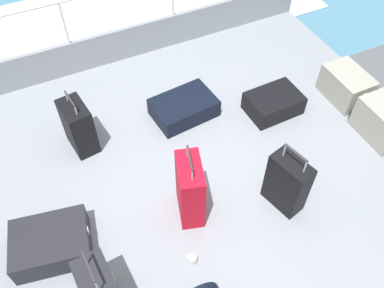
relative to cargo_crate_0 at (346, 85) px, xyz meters
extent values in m
cube|color=gray|center=(0.30, -2.12, -0.21)|extent=(4.40, 5.20, 0.06)
cube|color=gray|center=(-1.87, -2.12, 0.04)|extent=(0.06, 5.20, 0.45)
cylinder|color=silver|center=(-1.87, -2.82, 0.32)|extent=(0.04, 0.04, 1.00)
cylinder|color=silver|center=(-1.87, -1.43, 0.32)|extent=(0.04, 0.04, 1.00)
cube|color=white|center=(-3.30, -2.12, -0.52)|extent=(2.40, 7.28, 0.01)
cube|color=gray|center=(0.00, 0.00, 0.00)|extent=(0.57, 0.39, 0.36)
torus|color=tan|center=(-0.30, 0.00, 0.07)|extent=(0.02, 0.12, 0.12)
torus|color=tan|center=(0.30, 0.00, 0.07)|extent=(0.02, 0.12, 0.12)
cube|color=gray|center=(0.66, -0.02, 0.02)|extent=(0.57, 0.41, 0.41)
torus|color=tan|center=(0.37, -0.02, 0.10)|extent=(0.02, 0.12, 0.12)
cube|color=black|center=(-0.17, -0.91, -0.06)|extent=(0.46, 0.63, 0.24)
cube|color=silver|center=(-0.18, -0.59, -0.02)|extent=(0.05, 0.01, 0.08)
cube|color=black|center=(-0.57, -1.88, -0.07)|extent=(0.55, 0.76, 0.22)
cube|color=white|center=(-0.60, -1.52, -0.04)|extent=(0.05, 0.01, 0.08)
cube|color=black|center=(0.94, -1.51, 0.13)|extent=(0.43, 0.30, 0.62)
cylinder|color=#A5A8AD|center=(0.83, -1.54, 0.52)|extent=(0.02, 0.02, 0.15)
cylinder|color=#A5A8AD|center=(1.06, -1.48, 0.52)|extent=(0.02, 0.02, 0.15)
cylinder|color=#2D2D2D|center=(0.94, -1.51, 0.59)|extent=(0.25, 0.08, 0.02)
cube|color=green|center=(0.92, -1.40, 0.30)|extent=(0.05, 0.02, 0.08)
cube|color=black|center=(-0.62, -3.08, 0.11)|extent=(0.42, 0.29, 0.59)
cylinder|color=#A5A8AD|center=(-0.74, -3.10, 0.47)|extent=(0.02, 0.02, 0.12)
cylinder|color=#A5A8AD|center=(-0.50, -3.07, 0.47)|extent=(0.02, 0.02, 0.12)
cylinder|color=#2D2D2D|center=(-0.62, -3.08, 0.53)|extent=(0.26, 0.05, 0.02)
cube|color=silver|center=(-0.64, -2.96, 0.24)|extent=(0.05, 0.01, 0.08)
cube|color=black|center=(0.49, -3.68, -0.05)|extent=(0.63, 0.76, 0.26)
cube|color=white|center=(0.55, -3.34, 0.02)|extent=(0.05, 0.02, 0.08)
cylinder|color=#A5A8AD|center=(1.03, -3.41, 0.48)|extent=(0.02, 0.02, 0.20)
cylinder|color=#A5A8AD|center=(1.28, -3.40, 0.48)|extent=(0.02, 0.02, 0.20)
cylinder|color=#2D2D2D|center=(1.16, -3.41, 0.58)|extent=(0.27, 0.04, 0.02)
cube|color=silver|center=(1.15, -3.27, 0.19)|extent=(0.05, 0.01, 0.08)
cube|color=#B70C1E|center=(0.64, -2.37, 0.17)|extent=(0.47, 0.33, 0.70)
cylinder|color=#A5A8AD|center=(0.52, -2.34, 0.58)|extent=(0.02, 0.02, 0.13)
cylinder|color=#A5A8AD|center=(0.76, -2.41, 0.58)|extent=(0.02, 0.02, 0.13)
cylinder|color=#2D2D2D|center=(0.64, -2.37, 0.64)|extent=(0.27, 0.10, 0.02)
cube|color=silver|center=(0.67, -2.26, 0.39)|extent=(0.05, 0.02, 0.08)
cylinder|color=white|center=(1.14, -2.59, -0.13)|extent=(0.08, 0.08, 0.10)
camera|label=1|loc=(2.55, -3.26, 3.36)|focal=38.70mm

